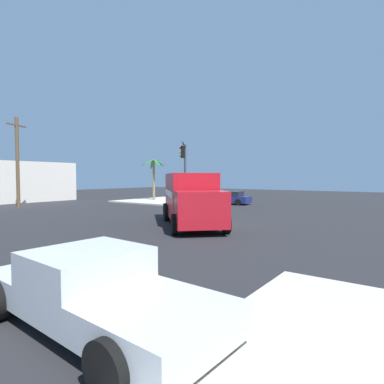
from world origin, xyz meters
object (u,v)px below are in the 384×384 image
delivery_truck (191,198)px  palm_tree_far (154,172)px  sedan_navy (229,198)px  utility_pole (17,161)px  pickup_silver (94,287)px  traffic_light_primary (184,165)px

delivery_truck → palm_tree_far: bearing=49.4°
sedan_navy → utility_pole: 19.76m
sedan_navy → palm_tree_far: 9.39m
pickup_silver → sedan_navy: pickup_silver is taller
delivery_truck → pickup_silver: size_ratio=1.35×
traffic_light_primary → pickup_silver: (-18.34, -11.98, -3.06)m
delivery_truck → sedan_navy: size_ratio=1.61×
sedan_navy → palm_tree_far: bearing=99.0°
delivery_truck → palm_tree_far: palm_tree_far is taller
sedan_navy → palm_tree_far: size_ratio=0.96×
utility_pole → palm_tree_far: bearing=-18.5°
delivery_truck → traffic_light_primary: size_ratio=1.29×
delivery_truck → utility_pole: 18.46m
delivery_truck → sedan_navy: delivery_truck is taller
pickup_silver → palm_tree_far: bearing=40.8°
palm_tree_far → delivery_truck: bearing=-130.6°
pickup_silver → utility_pole: bearing=67.4°
delivery_truck → utility_pole: utility_pole is taller
traffic_light_primary → sedan_navy: bearing=-9.8°
traffic_light_primary → palm_tree_far: (4.61, 7.84, -0.45)m
sedan_navy → utility_pole: utility_pole is taller
pickup_silver → sedan_navy: 26.70m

